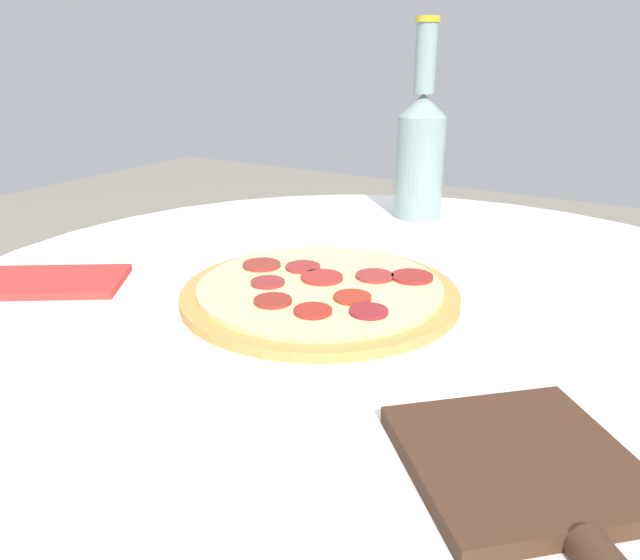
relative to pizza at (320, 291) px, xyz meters
name	(u,v)px	position (x,y,z in m)	size (l,w,h in m)	color
table	(376,449)	(0.06, 0.03, -0.19)	(0.96, 0.96, 0.77)	white
pizza	(320,291)	(0.00, 0.00, 0.00)	(0.28, 0.28, 0.02)	#C68E47
beer_bottle	(421,148)	(-0.05, 0.36, 0.10)	(0.07, 0.07, 0.28)	gray
pizza_paddle	(538,486)	(0.26, -0.19, 0.00)	(0.22, 0.23, 0.02)	#422819
napkin	(53,282)	(-0.27, -0.12, 0.00)	(0.17, 0.16, 0.01)	red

